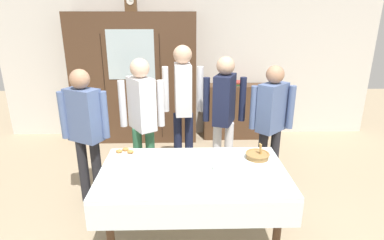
{
  "coord_description": "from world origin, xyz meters",
  "views": [
    {
      "loc": [
        -0.07,
        -2.79,
        2.1
      ],
      "look_at": [
        0.0,
        0.2,
        1.07
      ],
      "focal_mm": 29.28,
      "sensor_mm": 36.0,
      "label": 1
    }
  ],
  "objects_px": {
    "bread_basket": "(258,155)",
    "pastry_plate": "(125,153)",
    "person_near_right_end": "(271,117)",
    "book_stack": "(237,83)",
    "mantel_clock": "(131,3)",
    "bookshelf_low": "(236,111)",
    "tea_cup_near_right": "(124,173)",
    "spoon_front_edge": "(228,157)",
    "person_beside_shelf": "(85,125)",
    "person_behind_table_right": "(142,113)",
    "spoon_mid_right": "(165,154)",
    "dining_table": "(193,181)",
    "person_by_cabinet": "(224,109)",
    "tea_cup_near_left": "(165,179)",
    "wall_cabinet": "(135,79)",
    "tea_cup_far_left": "(217,168)",
    "person_behind_table_left": "(183,98)"
  },
  "relations": [
    {
      "from": "bookshelf_low",
      "to": "pastry_plate",
      "type": "bearing_deg",
      "value": -124.05
    },
    {
      "from": "person_by_cabinet",
      "to": "bread_basket",
      "type": "bearing_deg",
      "value": -74.06
    },
    {
      "from": "person_beside_shelf",
      "to": "bread_basket",
      "type": "bearing_deg",
      "value": -12.63
    },
    {
      "from": "tea_cup_far_left",
      "to": "person_behind_table_left",
      "type": "xyz_separation_m",
      "value": [
        -0.31,
        1.32,
        0.31
      ]
    },
    {
      "from": "tea_cup_near_right",
      "to": "person_near_right_end",
      "type": "bearing_deg",
      "value": 31.89
    },
    {
      "from": "mantel_clock",
      "to": "tea_cup_near_right",
      "type": "height_order",
      "value": "mantel_clock"
    },
    {
      "from": "mantel_clock",
      "to": "bookshelf_low",
      "type": "bearing_deg",
      "value": 1.71
    },
    {
      "from": "spoon_mid_right",
      "to": "person_beside_shelf",
      "type": "distance_m",
      "value": 0.95
    },
    {
      "from": "tea_cup_near_right",
      "to": "bread_basket",
      "type": "xyz_separation_m",
      "value": [
        1.27,
        0.32,
        0.01
      ]
    },
    {
      "from": "mantel_clock",
      "to": "person_by_cabinet",
      "type": "distance_m",
      "value": 2.34
    },
    {
      "from": "spoon_front_edge",
      "to": "person_by_cabinet",
      "type": "bearing_deg",
      "value": 86.24
    },
    {
      "from": "person_behind_table_right",
      "to": "spoon_mid_right",
      "type": "bearing_deg",
      "value": -61.68
    },
    {
      "from": "bread_basket",
      "to": "person_near_right_end",
      "type": "xyz_separation_m",
      "value": [
        0.3,
        0.66,
        0.18
      ]
    },
    {
      "from": "bread_basket",
      "to": "pastry_plate",
      "type": "relative_size",
      "value": 0.86
    },
    {
      "from": "pastry_plate",
      "to": "person_by_cabinet",
      "type": "xyz_separation_m",
      "value": [
        1.1,
        0.71,
        0.25
      ]
    },
    {
      "from": "wall_cabinet",
      "to": "spoon_mid_right",
      "type": "relative_size",
      "value": 17.8
    },
    {
      "from": "tea_cup_near_left",
      "to": "person_beside_shelf",
      "type": "height_order",
      "value": "person_beside_shelf"
    },
    {
      "from": "spoon_front_edge",
      "to": "person_beside_shelf",
      "type": "bearing_deg",
      "value": 166.3
    },
    {
      "from": "tea_cup_far_left",
      "to": "tea_cup_near_left",
      "type": "xyz_separation_m",
      "value": [
        -0.46,
        -0.2,
        0.0
      ]
    },
    {
      "from": "tea_cup_far_left",
      "to": "person_near_right_end",
      "type": "distance_m",
      "value": 1.18
    },
    {
      "from": "bookshelf_low",
      "to": "person_beside_shelf",
      "type": "bearing_deg",
      "value": -135.12
    },
    {
      "from": "book_stack",
      "to": "person_beside_shelf",
      "type": "bearing_deg",
      "value": -135.12
    },
    {
      "from": "tea_cup_far_left",
      "to": "person_by_cabinet",
      "type": "distance_m",
      "value": 1.13
    },
    {
      "from": "book_stack",
      "to": "pastry_plate",
      "type": "relative_size",
      "value": 0.8
    },
    {
      "from": "tea_cup_near_right",
      "to": "spoon_mid_right",
      "type": "bearing_deg",
      "value": 52.05
    },
    {
      "from": "bread_basket",
      "to": "pastry_plate",
      "type": "distance_m",
      "value": 1.35
    },
    {
      "from": "bread_basket",
      "to": "person_near_right_end",
      "type": "relative_size",
      "value": 0.16
    },
    {
      "from": "bookshelf_low",
      "to": "mantel_clock",
      "type": "bearing_deg",
      "value": -178.29
    },
    {
      "from": "tea_cup_near_right",
      "to": "person_beside_shelf",
      "type": "distance_m",
      "value": 0.92
    },
    {
      "from": "person_behind_table_right",
      "to": "person_by_cabinet",
      "type": "bearing_deg",
      "value": 10.19
    },
    {
      "from": "spoon_mid_right",
      "to": "dining_table",
      "type": "bearing_deg",
      "value": -54.03
    },
    {
      "from": "mantel_clock",
      "to": "tea_cup_far_left",
      "type": "height_order",
      "value": "mantel_clock"
    },
    {
      "from": "pastry_plate",
      "to": "spoon_mid_right",
      "type": "height_order",
      "value": "pastry_plate"
    },
    {
      "from": "spoon_front_edge",
      "to": "person_beside_shelf",
      "type": "xyz_separation_m",
      "value": [
        -1.51,
        0.37,
        0.21
      ]
    },
    {
      "from": "dining_table",
      "to": "spoon_mid_right",
      "type": "relative_size",
      "value": 14.46
    },
    {
      "from": "tea_cup_near_right",
      "to": "wall_cabinet",
      "type": "bearing_deg",
      "value": 96.0
    },
    {
      "from": "tea_cup_near_right",
      "to": "spoon_front_edge",
      "type": "relative_size",
      "value": 1.09
    },
    {
      "from": "wall_cabinet",
      "to": "spoon_front_edge",
      "type": "relative_size",
      "value": 17.8
    },
    {
      "from": "spoon_front_edge",
      "to": "person_behind_table_right",
      "type": "bearing_deg",
      "value": 145.95
    },
    {
      "from": "bread_basket",
      "to": "person_by_cabinet",
      "type": "bearing_deg",
      "value": 105.94
    },
    {
      "from": "person_behind_table_right",
      "to": "tea_cup_near_left",
      "type": "bearing_deg",
      "value": -73.61
    },
    {
      "from": "book_stack",
      "to": "person_by_cabinet",
      "type": "bearing_deg",
      "value": -105.1
    },
    {
      "from": "mantel_clock",
      "to": "bookshelf_low",
      "type": "relative_size",
      "value": 0.21
    },
    {
      "from": "tea_cup_far_left",
      "to": "person_behind_table_left",
      "type": "height_order",
      "value": "person_behind_table_left"
    },
    {
      "from": "wall_cabinet",
      "to": "pastry_plate",
      "type": "height_order",
      "value": "wall_cabinet"
    },
    {
      "from": "tea_cup_near_right",
      "to": "person_by_cabinet",
      "type": "xyz_separation_m",
      "value": [
        1.03,
        1.15,
        0.24
      ]
    },
    {
      "from": "tea_cup_far_left",
      "to": "person_behind_table_right",
      "type": "xyz_separation_m",
      "value": [
        -0.79,
        0.91,
        0.24
      ]
    },
    {
      "from": "bread_basket",
      "to": "tea_cup_far_left",
      "type": "bearing_deg",
      "value": -150.22
    },
    {
      "from": "book_stack",
      "to": "spoon_mid_right",
      "type": "relative_size",
      "value": 1.87
    },
    {
      "from": "tea_cup_near_left",
      "to": "dining_table",
      "type": "bearing_deg",
      "value": 36.75
    }
  ]
}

